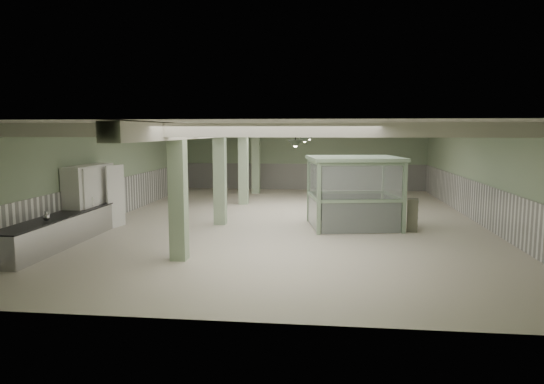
# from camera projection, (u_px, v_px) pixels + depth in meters

# --- Properties ---
(floor) EXTENTS (20.00, 20.00, 0.00)m
(floor) POSITION_uv_depth(u_px,v_px,m) (290.00, 220.00, 18.52)
(floor) COLOR silver
(floor) RESTS_ON ground
(ceiling) EXTENTS (14.00, 20.00, 0.02)m
(ceiling) POSITION_uv_depth(u_px,v_px,m) (291.00, 126.00, 18.07)
(ceiling) COLOR silver
(ceiling) RESTS_ON wall_back
(wall_back) EXTENTS (14.00, 0.02, 3.60)m
(wall_back) POSITION_uv_depth(u_px,v_px,m) (303.00, 159.00, 28.16)
(wall_back) COLOR #91A785
(wall_back) RESTS_ON floor
(wall_front) EXTENTS (14.00, 0.02, 3.60)m
(wall_front) POSITION_uv_depth(u_px,v_px,m) (248.00, 223.00, 8.44)
(wall_front) COLOR #91A785
(wall_front) RESTS_ON floor
(wall_left) EXTENTS (0.02, 20.00, 3.60)m
(wall_left) POSITION_uv_depth(u_px,v_px,m) (114.00, 172.00, 19.08)
(wall_left) COLOR #91A785
(wall_left) RESTS_ON floor
(wall_right) EXTENTS (0.02, 20.00, 3.60)m
(wall_right) POSITION_uv_depth(u_px,v_px,m) (483.00, 176.00, 17.51)
(wall_right) COLOR #91A785
(wall_right) RESTS_ON floor
(wainscot_left) EXTENTS (0.05, 19.90, 1.50)m
(wainscot_left) POSITION_uv_depth(u_px,v_px,m) (115.00, 198.00, 19.21)
(wainscot_left) COLOR white
(wainscot_left) RESTS_ON floor
(wainscot_right) EXTENTS (0.05, 19.90, 1.50)m
(wainscot_right) POSITION_uv_depth(u_px,v_px,m) (481.00, 204.00, 17.65)
(wainscot_right) COLOR white
(wainscot_right) RESTS_ON floor
(wainscot_back) EXTENTS (13.90, 0.05, 1.50)m
(wainscot_back) POSITION_uv_depth(u_px,v_px,m) (303.00, 177.00, 28.26)
(wainscot_back) COLOR white
(wainscot_back) RESTS_ON floor
(girder) EXTENTS (0.45, 19.90, 0.40)m
(girder) POSITION_uv_depth(u_px,v_px,m) (225.00, 132.00, 18.38)
(girder) COLOR silver
(girder) RESTS_ON ceiling
(beam_a) EXTENTS (13.90, 0.35, 0.32)m
(beam_a) POSITION_uv_depth(u_px,v_px,m) (266.00, 130.00, 10.70)
(beam_a) COLOR silver
(beam_a) RESTS_ON ceiling
(beam_b) EXTENTS (13.90, 0.35, 0.32)m
(beam_b) POSITION_uv_depth(u_px,v_px,m) (277.00, 130.00, 13.17)
(beam_b) COLOR silver
(beam_b) RESTS_ON ceiling
(beam_c) EXTENTS (13.90, 0.35, 0.32)m
(beam_c) POSITION_uv_depth(u_px,v_px,m) (285.00, 130.00, 15.63)
(beam_c) COLOR silver
(beam_c) RESTS_ON ceiling
(beam_d) EXTENTS (13.90, 0.35, 0.32)m
(beam_d) POSITION_uv_depth(u_px,v_px,m) (291.00, 130.00, 18.09)
(beam_d) COLOR silver
(beam_d) RESTS_ON ceiling
(beam_e) EXTENTS (13.90, 0.35, 0.32)m
(beam_e) POSITION_uv_depth(u_px,v_px,m) (295.00, 131.00, 20.56)
(beam_e) COLOR silver
(beam_e) RESTS_ON ceiling
(beam_f) EXTENTS (13.90, 0.35, 0.32)m
(beam_f) POSITION_uv_depth(u_px,v_px,m) (299.00, 131.00, 23.02)
(beam_f) COLOR silver
(beam_f) RESTS_ON ceiling
(beam_g) EXTENTS (13.90, 0.35, 0.32)m
(beam_g) POSITION_uv_depth(u_px,v_px,m) (301.00, 131.00, 25.49)
(beam_g) COLOR silver
(beam_g) RESTS_ON ceiling
(column_a) EXTENTS (0.42, 0.42, 3.60)m
(column_a) POSITION_uv_depth(u_px,v_px,m) (178.00, 193.00, 12.66)
(column_a) COLOR #A1BA96
(column_a) RESTS_ON floor
(column_b) EXTENTS (0.42, 0.42, 3.60)m
(column_b) POSITION_uv_depth(u_px,v_px,m) (220.00, 175.00, 17.59)
(column_b) COLOR #A1BA96
(column_b) RESTS_ON floor
(column_c) EXTENTS (0.42, 0.42, 3.60)m
(column_c) POSITION_uv_depth(u_px,v_px,m) (243.00, 166.00, 22.52)
(column_c) COLOR #A1BA96
(column_c) RESTS_ON floor
(column_d) EXTENTS (0.42, 0.42, 3.60)m
(column_d) POSITION_uv_depth(u_px,v_px,m) (256.00, 160.00, 26.46)
(column_d) COLOR #A1BA96
(column_d) RESTS_ON floor
(pendant_front) EXTENTS (0.44, 0.44, 0.22)m
(pendant_front) POSITION_uv_depth(u_px,v_px,m) (295.00, 144.00, 13.16)
(pendant_front) COLOR #2B3629
(pendant_front) RESTS_ON ceiling
(pendant_mid) EXTENTS (0.44, 0.44, 0.22)m
(pendant_mid) POSITION_uv_depth(u_px,v_px,m) (305.00, 140.00, 18.58)
(pendant_mid) COLOR #2B3629
(pendant_mid) RESTS_ON ceiling
(pendant_back) EXTENTS (0.44, 0.44, 0.22)m
(pendant_back) POSITION_uv_depth(u_px,v_px,m) (309.00, 138.00, 23.51)
(pendant_back) COLOR #2B3629
(pendant_back) RESTS_ON ceiling
(prep_counter) EXTENTS (0.94, 5.42, 0.91)m
(prep_counter) POSITION_uv_depth(u_px,v_px,m) (58.00, 231.00, 14.37)
(prep_counter) COLOR #ACACB0
(prep_counter) RESTS_ON floor
(pitcher_near) EXTENTS (0.21, 0.24, 0.27)m
(pitcher_near) POSITION_uv_depth(u_px,v_px,m) (46.00, 216.00, 13.50)
(pitcher_near) COLOR #ACACB0
(pitcher_near) RESTS_ON prep_counter
(pitcher_far) EXTENTS (0.18, 0.21, 0.26)m
(pitcher_far) POSITION_uv_depth(u_px,v_px,m) (83.00, 205.00, 15.66)
(pitcher_far) COLOR #ACACB0
(pitcher_far) RESTS_ON prep_counter
(veg_colander) EXTENTS (0.55, 0.55, 0.22)m
(veg_colander) POSITION_uv_depth(u_px,v_px,m) (91.00, 202.00, 16.39)
(veg_colander) COLOR #39393D
(veg_colander) RESTS_ON prep_counter
(orange_bowl) EXTENTS (0.35, 0.35, 0.09)m
(orange_bowl) POSITION_uv_depth(u_px,v_px,m) (86.00, 205.00, 16.21)
(orange_bowl) COLOR #B2B2B7
(orange_bowl) RESTS_ON prep_counter
(walkin_cooler) EXTENTS (0.91, 2.52, 2.31)m
(walkin_cooler) POSITION_uv_depth(u_px,v_px,m) (90.00, 197.00, 16.47)
(walkin_cooler) COLOR white
(walkin_cooler) RESTS_ON floor
(guard_booth) EXTENTS (3.52, 3.13, 2.50)m
(guard_booth) POSITION_uv_depth(u_px,v_px,m) (354.00, 179.00, 17.05)
(guard_booth) COLOR gray
(guard_booth) RESTS_ON floor
(filing_cabinet) EXTENTS (0.44, 0.56, 1.11)m
(filing_cabinet) POSITION_uv_depth(u_px,v_px,m) (412.00, 215.00, 16.51)
(filing_cabinet) COLOR #636453
(filing_cabinet) RESTS_ON floor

